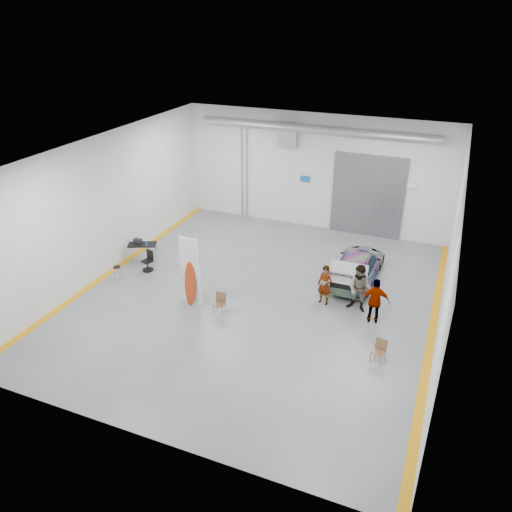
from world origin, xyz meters
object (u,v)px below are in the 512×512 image
at_px(folding_chair_near, 220,308).
at_px(shop_stool, 118,273).
at_px(office_chair, 148,262).
at_px(folding_chair_far, 378,356).
at_px(work_table, 141,244).
at_px(sedan_car, 357,265).
at_px(person_c, 375,301).
at_px(surfboard_display, 191,277).
at_px(person_a, 325,285).
at_px(person_b, 360,289).

distance_m(folding_chair_near, shop_stool, 5.32).
distance_m(shop_stool, office_chair, 1.46).
bearing_deg(shop_stool, folding_chair_far, -7.08).
bearing_deg(office_chair, work_table, 154.09).
distance_m(sedan_car, person_c, 3.34).
distance_m(person_c, shop_stool, 10.89).
distance_m(work_table, office_chair, 1.21).
bearing_deg(surfboard_display, office_chair, 156.23).
height_order(person_c, folding_chair_far, person_c).
bearing_deg(person_a, shop_stool, -155.72).
bearing_deg(office_chair, surfboard_display, -12.55).
distance_m(shop_stool, work_table, 2.10).
distance_m(folding_chair_near, office_chair, 4.97).
bearing_deg(surfboard_display, person_b, 24.24).
xyz_separation_m(sedan_car, person_c, (1.29, -3.07, 0.27)).
bearing_deg(person_a, folding_chair_near, -132.47).
relative_size(person_a, folding_chair_far, 1.94).
xyz_separation_m(folding_chair_near, work_table, (-5.38, 2.80, 0.54)).
relative_size(folding_chair_near, office_chair, 0.93).
relative_size(person_b, folding_chair_far, 2.27).
height_order(person_b, folding_chair_far, person_b).
relative_size(sedan_car, surfboard_display, 1.42).
distance_m(person_b, office_chair, 9.43).
distance_m(sedan_car, person_b, 2.59).
xyz_separation_m(person_c, surfboard_display, (-6.87, -1.51, 0.35)).
bearing_deg(person_b, surfboard_display, -152.94).
bearing_deg(folding_chair_far, work_table, 178.61).
bearing_deg(person_c, surfboard_display, 1.97).
bearing_deg(shop_stool, person_b, 8.55).
bearing_deg(person_c, person_b, -49.79).
relative_size(sedan_car, person_c, 2.43).
height_order(surfboard_display, work_table, surfboard_display).
bearing_deg(person_c, folding_chair_far, 93.25).
xyz_separation_m(shop_stool, office_chair, (0.73, 1.27, 0.09)).
bearing_deg(shop_stool, person_c, 5.04).
relative_size(sedan_car, work_table, 3.06).
bearing_deg(sedan_car, work_table, 12.54).
bearing_deg(person_c, shop_stool, -5.42).
bearing_deg(work_table, office_chair, -42.74).
xyz_separation_m(person_a, office_chair, (-8.04, -0.26, -0.42)).
bearing_deg(person_b, folding_chair_near, -146.47).
distance_m(person_a, shop_stool, 8.91).
distance_m(folding_chair_far, shop_stool, 11.50).
distance_m(person_a, office_chair, 8.06).
relative_size(surfboard_display, office_chair, 3.29).
distance_m(surfboard_display, folding_chair_near, 1.64).
bearing_deg(folding_chair_near, sedan_car, 44.22).
bearing_deg(sedan_car, person_b, 104.39).
bearing_deg(surfboard_display, work_table, 153.09).
height_order(person_c, folding_chair_near, person_c).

